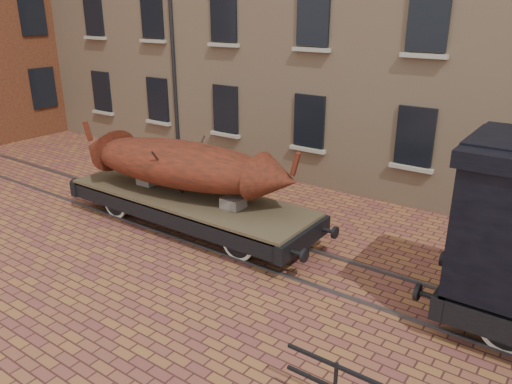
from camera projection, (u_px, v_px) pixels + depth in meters
The scene contains 4 objects.
ground at pixel (294, 261), 11.90m from camera, with size 90.00×90.00×0.00m, color brown.
rail_track at pixel (294, 260), 11.89m from camera, with size 30.00×1.52×0.06m.
flatcar_wagon at pixel (189, 202), 13.44m from camera, with size 8.12×2.20×1.23m.
iron_boat at pixel (181, 164), 13.20m from camera, with size 6.85×2.56×1.63m.
Camera 1 is at (5.40, -9.13, 5.72)m, focal length 35.00 mm.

